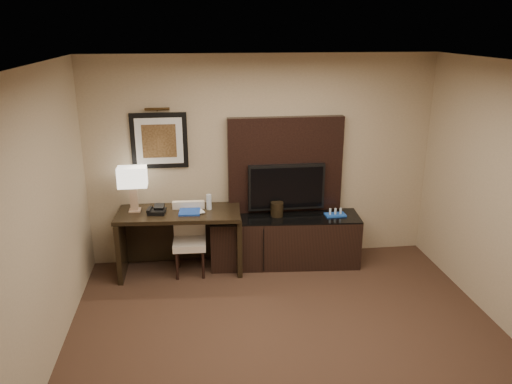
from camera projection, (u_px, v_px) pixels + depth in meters
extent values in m
cube|color=#372319|center=(299.00, 372.00, 4.58)|extent=(4.50, 5.00, 0.01)
cube|color=silver|center=(309.00, 70.00, 3.72)|extent=(4.50, 5.00, 0.01)
cube|color=tan|center=(262.00, 160.00, 6.50)|extent=(4.50, 0.01, 2.70)
cube|color=tan|center=(20.00, 251.00, 3.87)|extent=(0.01, 5.00, 2.70)
cube|color=black|center=(180.00, 242.00, 6.33)|extent=(1.57, 0.76, 0.82)
cube|color=black|center=(285.00, 240.00, 6.57)|extent=(1.96, 0.69, 0.66)
cube|color=black|center=(285.00, 166.00, 6.50)|extent=(1.50, 0.12, 1.30)
cube|color=black|center=(286.00, 187.00, 6.49)|extent=(1.00, 0.08, 0.60)
cube|color=black|center=(159.00, 141.00, 6.22)|extent=(0.70, 0.04, 0.70)
cylinder|color=#3B2913|center=(157.00, 109.00, 6.06)|extent=(0.04, 0.04, 0.30)
cube|color=#173996|center=(190.00, 210.00, 6.21)|extent=(0.28, 0.36, 0.02)
imported|color=#B6AD8F|center=(191.00, 205.00, 6.13)|extent=(0.15, 0.07, 0.20)
cylinder|color=silver|center=(209.00, 202.00, 6.25)|extent=(0.08, 0.08, 0.19)
cylinder|color=black|center=(277.00, 209.00, 6.46)|extent=(0.19, 0.19, 0.19)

